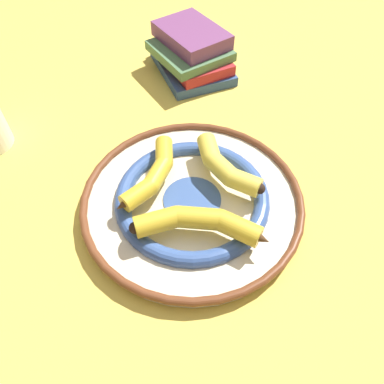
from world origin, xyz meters
TOP-DOWN VIEW (x-y plane):
  - ground_plane at (0.00, 0.00)m, footprint 2.80×2.80m
  - decorative_bowl at (-0.03, -0.00)m, footprint 0.38×0.38m
  - banana_a at (-0.10, -0.02)m, footprint 0.07×0.17m
  - banana_b at (-0.02, 0.07)m, footprint 0.19×0.12m
  - banana_c at (0.02, -0.05)m, footprint 0.14×0.13m
  - book_stack at (-0.19, -0.38)m, footprint 0.17×0.20m

SIDE VIEW (x-z plane):
  - ground_plane at x=0.00m, z-range 0.00..0.00m
  - decorative_bowl at x=-0.03m, z-range 0.00..0.04m
  - book_stack at x=-0.19m, z-range 0.00..0.10m
  - banana_c at x=0.02m, z-range 0.04..0.07m
  - banana_a at x=-0.10m, z-range 0.04..0.07m
  - banana_b at x=-0.02m, z-range 0.04..0.07m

